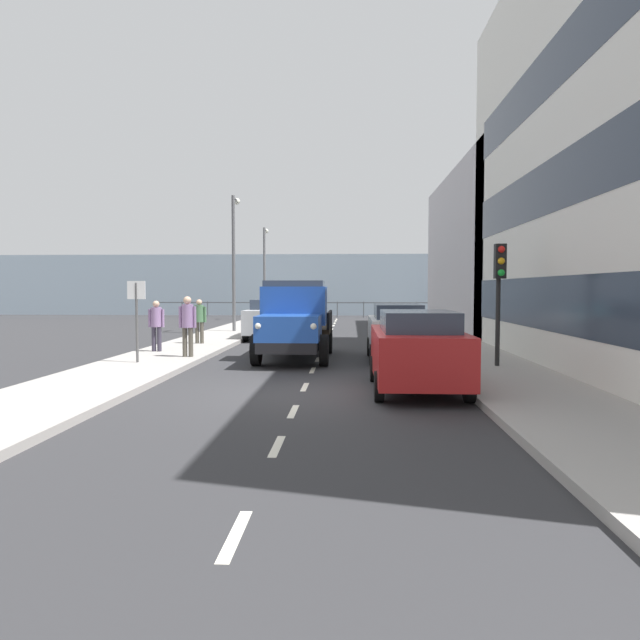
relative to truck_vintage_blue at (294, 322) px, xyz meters
name	(u,v)px	position (x,y,z in m)	size (l,w,h in m)	color
ground_plane	(326,342)	(-0.69, -6.30, -1.18)	(80.00, 80.00, 0.00)	#2D2D30
sidewalk_left	(442,340)	(-5.43, -6.30, -1.10)	(2.71, 41.81, 0.15)	#9E9993
sidewalk_right	(213,339)	(4.04, -6.30, -1.10)	(2.71, 41.81, 0.15)	#9E9993
road_centreline_markings	(326,343)	(-0.69, -5.85, -1.17)	(0.12, 37.65, 0.01)	silver
building_far_block	(535,252)	(-11.21, -13.09, 2.89)	(8.85, 15.97, 8.14)	#B7B2B7
sea_horizon	(338,285)	(-0.69, -30.21, 1.32)	(80.00, 0.80, 5.00)	#8C9EAD
seawall_railing	(337,305)	(-0.69, -26.61, -0.26)	(28.08, 0.08, 1.20)	#4C5156
truck_vintage_blue	(294,322)	(0.00, 0.00, 0.00)	(2.17, 5.64, 2.43)	black
car_red_kerbside_near	(417,349)	(-3.12, 5.21, -0.28)	(1.90, 4.00, 1.72)	#B21E1E
car_white_kerbside_1	(397,331)	(-3.12, -0.11, -0.29)	(1.75, 3.83, 1.72)	white
car_silver_oppositeside_0	(271,319)	(1.74, -7.34, -0.28)	(1.96, 3.94, 1.72)	#B7BABF
car_teal_oppositeside_1	(286,313)	(1.74, -13.34, -0.28)	(1.80, 4.29, 1.72)	#1E6670
pedestrian_near_railing	(188,321)	(3.16, 0.51, 0.04)	(0.53, 0.34, 1.81)	#4C473D
pedestrian_in_dark_coat	(156,322)	(4.60, -0.92, -0.06)	(0.53, 0.34, 1.65)	#383342
pedestrian_strolling	(199,318)	(3.92, -3.72, -0.07)	(0.53, 0.34, 1.64)	#4C473D
traffic_light_near	(499,278)	(-5.59, 2.19, 1.29)	(0.28, 0.41, 3.20)	black
lamp_post_promenade	(234,251)	(3.91, -10.28, 2.84)	(0.32, 1.14, 6.49)	#59595B
lamp_post_far	(265,264)	(4.18, -22.07, 2.68)	(0.32, 1.14, 6.20)	#59595B
street_sign	(137,307)	(4.19, 1.88, 0.50)	(0.50, 0.07, 2.25)	#4C4C4C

